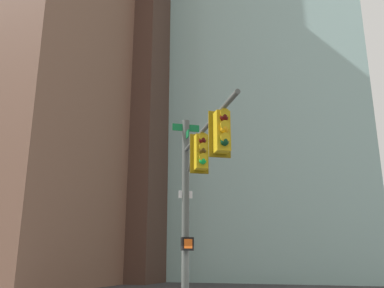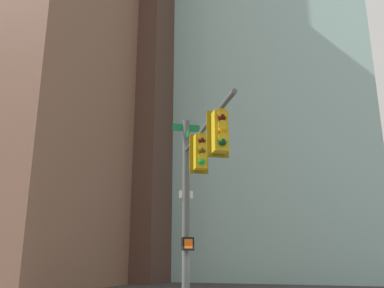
{
  "view_description": "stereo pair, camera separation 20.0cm",
  "coord_description": "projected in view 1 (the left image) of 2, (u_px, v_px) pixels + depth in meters",
  "views": [
    {
      "loc": [
        12.71,
        3.98,
        2.14
      ],
      "look_at": [
        1.0,
        -0.0,
        5.59
      ],
      "focal_mm": 38.4,
      "sensor_mm": 36.0,
      "label": 1
    },
    {
      "loc": [
        12.64,
        4.17,
        2.14
      ],
      "look_at": [
        1.0,
        -0.0,
        5.59
      ],
      "focal_mm": 38.4,
      "sensor_mm": 36.0,
      "label": 2
    }
  ],
  "objects": [
    {
      "name": "signal_pole_assembly",
      "position": [
        196.0,
        183.0,
        11.96
      ],
      "size": [
        4.79,
        3.2,
        6.66
      ],
      "rotation": [
        0.0,
        0.0,
        0.56
      ],
      "color": "#4C514C",
      "rests_on": "ground_plane"
    },
    {
      "name": "building_brick_nearside",
      "position": [
        30.0,
        52.0,
        40.3
      ],
      "size": [
        19.06,
        19.11,
        43.41
      ],
      "primitive_type": "cube",
      "color": "#845B47",
      "rests_on": "ground_plane"
    },
    {
      "name": "building_brick_midblock",
      "position": [
        130.0,
        86.0,
        51.09
      ],
      "size": [
        19.25,
        14.53,
        45.61
      ],
      "primitive_type": "cube",
      "color": "#4C3328",
      "rests_on": "ground_plane"
    },
    {
      "name": "building_glass_tower",
      "position": [
        249.0,
        23.0,
        57.0
      ],
      "size": [
        25.97,
        26.04,
        67.24
      ],
      "primitive_type": "cube",
      "color": "#9EC6C1",
      "rests_on": "ground_plane"
    },
    {
      "name": "building_brick_farside",
      "position": [
        83.0,
        136.0,
        64.33
      ],
      "size": [
        20.58,
        15.07,
        41.15
      ],
      "primitive_type": "cube",
      "color": "brown",
      "rests_on": "ground_plane"
    }
  ]
}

